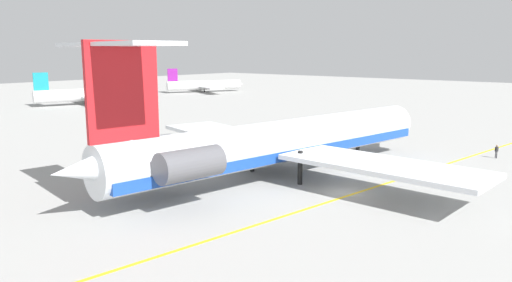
# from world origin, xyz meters

# --- Properties ---
(ground) EXTENTS (383.70, 383.70, 0.00)m
(ground) POSITION_xyz_m (0.00, 0.00, 0.00)
(ground) COLOR gray
(main_jetliner) EXTENTS (48.48, 43.00, 14.14)m
(main_jetliner) POSITION_xyz_m (0.24, 8.63, 3.86)
(main_jetliner) COLOR silver
(main_jetliner) RESTS_ON ground
(airliner_mid_right) EXTENTS (27.18, 27.24, 8.29)m
(airliner_mid_right) POSITION_xyz_m (29.40, 89.93, 2.44)
(airliner_mid_right) COLOR white
(airliner_mid_right) RESTS_ON ground
(airliner_far_right) EXTENTS (24.80, 25.07, 7.88)m
(airliner_far_right) POSITION_xyz_m (75.02, 94.77, 2.32)
(airliner_far_right) COLOR white
(airliner_far_right) RESTS_ON ground
(ground_crew_near_nose) EXTENTS (0.28, 0.39, 1.73)m
(ground_crew_near_nose) POSITION_xyz_m (25.57, -7.02, 1.10)
(ground_crew_near_nose) COLOR black
(ground_crew_near_nose) RESTS_ON ground
(ground_crew_portside) EXTENTS (0.28, 0.35, 1.67)m
(ground_crew_portside) POSITION_xyz_m (28.69, 20.32, 1.06)
(ground_crew_portside) COLOR black
(ground_crew_portside) RESTS_ON ground
(ground_crew_starboard) EXTENTS (0.43, 0.27, 1.71)m
(ground_crew_starboard) POSITION_xyz_m (27.06, 23.62, 1.08)
(ground_crew_starboard) COLOR black
(ground_crew_starboard) RESTS_ON ground
(safety_cone_wingtip) EXTENTS (0.40, 0.40, 0.55)m
(safety_cone_wingtip) POSITION_xyz_m (27.98, 26.78, 0.28)
(safety_cone_wingtip) COLOR #EA590F
(safety_cone_wingtip) RESTS_ON ground
(taxiway_centreline) EXTENTS (82.21, 11.63, 0.01)m
(taxiway_centreline) POSITION_xyz_m (1.59, -1.06, 0.00)
(taxiway_centreline) COLOR gold
(taxiway_centreline) RESTS_ON ground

